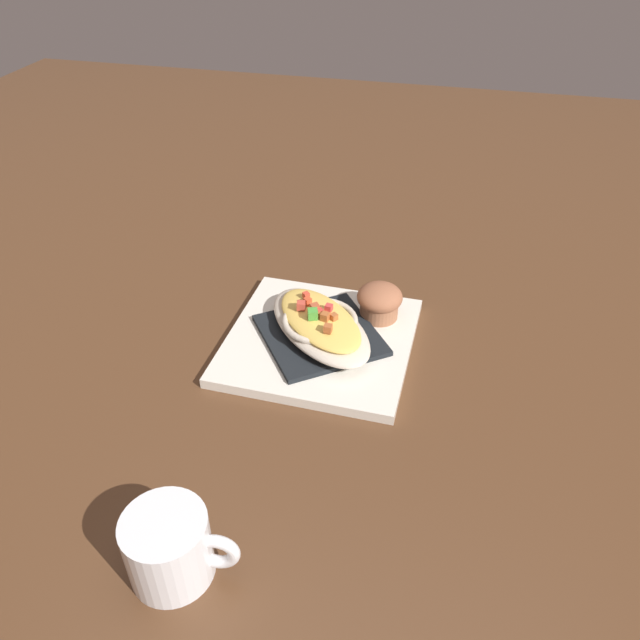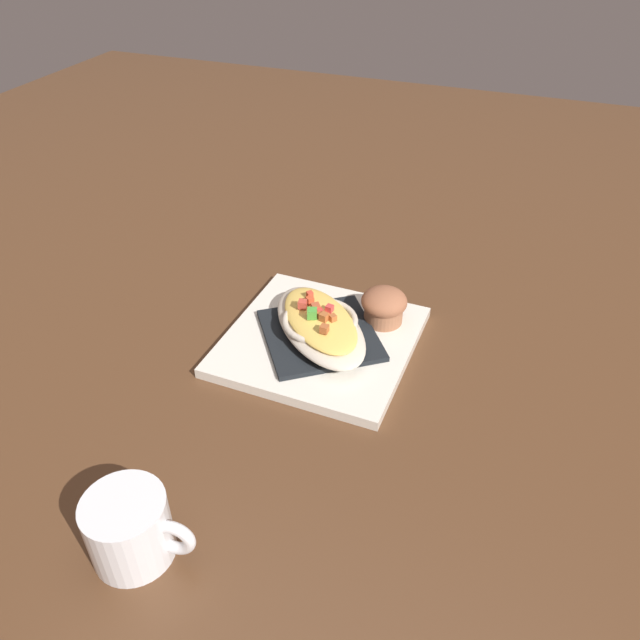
{
  "view_description": "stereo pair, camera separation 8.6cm",
  "coord_description": "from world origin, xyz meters",
  "px_view_note": "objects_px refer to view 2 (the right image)",
  "views": [
    {
      "loc": [
        0.67,
        0.16,
        0.56
      ],
      "look_at": [
        0.0,
        0.0,
        0.04
      ],
      "focal_mm": 34.89,
      "sensor_mm": 36.0,
      "label": 1
    },
    {
      "loc": [
        0.65,
        0.25,
        0.56
      ],
      "look_at": [
        0.0,
        0.0,
        0.04
      ],
      "focal_mm": 34.89,
      "sensor_mm": 36.0,
      "label": 2
    }
  ],
  "objects_px": {
    "square_plate": "(320,341)",
    "gratin_dish": "(320,323)",
    "coffee_mug": "(131,531)",
    "muffin": "(384,305)"
  },
  "relations": [
    {
      "from": "square_plate",
      "to": "gratin_dish",
      "type": "distance_m",
      "value": 0.03
    },
    {
      "from": "square_plate",
      "to": "coffee_mug",
      "type": "relative_size",
      "value": 2.3
    },
    {
      "from": "square_plate",
      "to": "coffee_mug",
      "type": "height_order",
      "value": "coffee_mug"
    },
    {
      "from": "square_plate",
      "to": "gratin_dish",
      "type": "height_order",
      "value": "gratin_dish"
    },
    {
      "from": "gratin_dish",
      "to": "muffin",
      "type": "relative_size",
      "value": 3.28
    },
    {
      "from": "square_plate",
      "to": "gratin_dish",
      "type": "relative_size",
      "value": 1.18
    },
    {
      "from": "muffin",
      "to": "square_plate",
      "type": "bearing_deg",
      "value": -46.39
    },
    {
      "from": "muffin",
      "to": "coffee_mug",
      "type": "xyz_separation_m",
      "value": [
        0.44,
        -0.13,
        -0.01
      ]
    },
    {
      "from": "square_plate",
      "to": "muffin",
      "type": "height_order",
      "value": "muffin"
    },
    {
      "from": "gratin_dish",
      "to": "muffin",
      "type": "bearing_deg",
      "value": 133.59
    }
  ]
}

